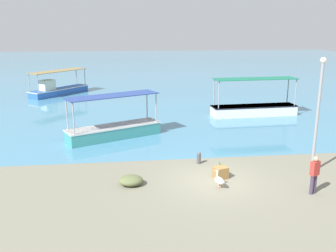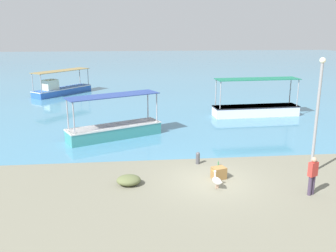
{
  "view_description": "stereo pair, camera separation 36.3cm",
  "coord_description": "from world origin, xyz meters",
  "px_view_note": "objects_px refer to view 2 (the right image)",
  "views": [
    {
      "loc": [
        -4.06,
        -15.81,
        6.97
      ],
      "look_at": [
        -1.48,
        5.77,
        1.13
      ],
      "focal_mm": 40.0,
      "sensor_mm": 36.0,
      "label": 1
    },
    {
      "loc": [
        -3.7,
        -15.85,
        6.97
      ],
      "look_at": [
        -1.48,
        5.77,
        1.13
      ],
      "focal_mm": 40.0,
      "sensor_mm": 36.0,
      "label": 2
    }
  ],
  "objects_px": {
    "fishing_boat_far_left": "(256,109)",
    "lamp_post": "(317,110)",
    "pelican": "(217,180)",
    "glass_bottle": "(218,164)",
    "fishing_boat_outer": "(114,129)",
    "fisherman_standing": "(312,175)",
    "fishing_boat_far_right": "(61,89)",
    "net_pile": "(129,180)",
    "cargo_crate": "(219,173)",
    "mooring_bollard": "(198,158)"
  },
  "relations": [
    {
      "from": "fisherman_standing",
      "to": "glass_bottle",
      "type": "bearing_deg",
      "value": 130.06
    },
    {
      "from": "fishing_boat_far_left",
      "to": "cargo_crate",
      "type": "bearing_deg",
      "value": -115.72
    },
    {
      "from": "fishing_boat_outer",
      "to": "fisherman_standing",
      "type": "height_order",
      "value": "fishing_boat_outer"
    },
    {
      "from": "fisherman_standing",
      "to": "lamp_post",
      "type": "bearing_deg",
      "value": 63.54
    },
    {
      "from": "lamp_post",
      "to": "glass_bottle",
      "type": "height_order",
      "value": "lamp_post"
    },
    {
      "from": "fisherman_standing",
      "to": "net_pile",
      "type": "relative_size",
      "value": 1.54
    },
    {
      "from": "fishing_boat_far_right",
      "to": "cargo_crate",
      "type": "height_order",
      "value": "fishing_boat_far_right"
    },
    {
      "from": "fishing_boat_far_left",
      "to": "mooring_bollard",
      "type": "xyz_separation_m",
      "value": [
        -6.51,
        -10.18,
        -0.25
      ]
    },
    {
      "from": "pelican",
      "to": "net_pile",
      "type": "relative_size",
      "value": 0.73
    },
    {
      "from": "pelican",
      "to": "fisherman_standing",
      "type": "relative_size",
      "value": 0.47
    },
    {
      "from": "lamp_post",
      "to": "glass_bottle",
      "type": "relative_size",
      "value": 20.71
    },
    {
      "from": "mooring_bollard",
      "to": "lamp_post",
      "type": "bearing_deg",
      "value": -18.78
    },
    {
      "from": "fishing_boat_far_right",
      "to": "glass_bottle",
      "type": "distance_m",
      "value": 24.82
    },
    {
      "from": "fishing_boat_far_right",
      "to": "net_pile",
      "type": "height_order",
      "value": "fishing_boat_far_right"
    },
    {
      "from": "pelican",
      "to": "glass_bottle",
      "type": "height_order",
      "value": "pelican"
    },
    {
      "from": "fishing_boat_far_left",
      "to": "fishing_boat_far_right",
      "type": "height_order",
      "value": "fishing_boat_far_left"
    },
    {
      "from": "fishing_boat_far_right",
      "to": "fisherman_standing",
      "type": "height_order",
      "value": "fishing_boat_far_right"
    },
    {
      "from": "fishing_boat_far_right",
      "to": "net_pile",
      "type": "bearing_deg",
      "value": -73.55
    },
    {
      "from": "fishing_boat_outer",
      "to": "net_pile",
      "type": "distance_m",
      "value": 7.59
    },
    {
      "from": "fishing_boat_far_left",
      "to": "pelican",
      "type": "xyz_separation_m",
      "value": [
        -6.23,
        -13.29,
        -0.21
      ]
    },
    {
      "from": "mooring_bollard",
      "to": "cargo_crate",
      "type": "distance_m",
      "value": 2.12
    },
    {
      "from": "fisherman_standing",
      "to": "glass_bottle",
      "type": "xyz_separation_m",
      "value": [
        -3.14,
        3.73,
        -0.8
      ]
    },
    {
      "from": "fishing_boat_outer",
      "to": "glass_bottle",
      "type": "relative_size",
      "value": 22.77
    },
    {
      "from": "pelican",
      "to": "net_pile",
      "type": "height_order",
      "value": "pelican"
    },
    {
      "from": "fishing_boat_outer",
      "to": "fisherman_standing",
      "type": "xyz_separation_m",
      "value": [
        8.61,
        -9.34,
        0.33
      ]
    },
    {
      "from": "mooring_bollard",
      "to": "net_pile",
      "type": "distance_m",
      "value": 4.28
    },
    {
      "from": "fisherman_standing",
      "to": "fishing_boat_far_left",
      "type": "bearing_deg",
      "value": 80.56
    },
    {
      "from": "fishing_boat_outer",
      "to": "pelican",
      "type": "relative_size",
      "value": 7.69
    },
    {
      "from": "fishing_boat_outer",
      "to": "glass_bottle",
      "type": "distance_m",
      "value": 7.85
    },
    {
      "from": "mooring_bollard",
      "to": "fishing_boat_far_right",
      "type": "bearing_deg",
      "value": 116.28
    },
    {
      "from": "glass_bottle",
      "to": "fishing_boat_far_right",
      "type": "bearing_deg",
      "value": 117.93
    },
    {
      "from": "fishing_boat_far_right",
      "to": "pelican",
      "type": "height_order",
      "value": "fishing_boat_far_right"
    },
    {
      "from": "mooring_bollard",
      "to": "fisherman_standing",
      "type": "xyz_separation_m",
      "value": [
        4.13,
        -4.13,
        0.57
      ]
    },
    {
      "from": "fishing_boat_outer",
      "to": "cargo_crate",
      "type": "bearing_deg",
      "value": -54.76
    },
    {
      "from": "fishing_boat_far_left",
      "to": "fishing_boat_outer",
      "type": "bearing_deg",
      "value": -155.67
    },
    {
      "from": "fisherman_standing",
      "to": "cargo_crate",
      "type": "relative_size",
      "value": 2.75
    },
    {
      "from": "mooring_bollard",
      "to": "glass_bottle",
      "type": "relative_size",
      "value": 2.36
    },
    {
      "from": "lamp_post",
      "to": "net_pile",
      "type": "xyz_separation_m",
      "value": [
        -8.88,
        -0.52,
        -2.93
      ]
    },
    {
      "from": "fishing_boat_far_left",
      "to": "fisherman_standing",
      "type": "height_order",
      "value": "fishing_boat_far_left"
    },
    {
      "from": "pelican",
      "to": "lamp_post",
      "type": "bearing_deg",
      "value": 14.65
    },
    {
      "from": "pelican",
      "to": "lamp_post",
      "type": "height_order",
      "value": "lamp_post"
    },
    {
      "from": "fishing_boat_far_right",
      "to": "glass_bottle",
      "type": "height_order",
      "value": "fishing_boat_far_right"
    },
    {
      "from": "pelican",
      "to": "fisherman_standing",
      "type": "xyz_separation_m",
      "value": [
        3.85,
        -1.02,
        0.53
      ]
    },
    {
      "from": "fishing_boat_far_right",
      "to": "fisherman_standing",
      "type": "bearing_deg",
      "value": -60.09
    },
    {
      "from": "fishing_boat_far_right",
      "to": "fisherman_standing",
      "type": "distance_m",
      "value": 29.6
    },
    {
      "from": "fisherman_standing",
      "to": "glass_bottle",
      "type": "relative_size",
      "value": 6.26
    },
    {
      "from": "pelican",
      "to": "cargo_crate",
      "type": "relative_size",
      "value": 1.3
    },
    {
      "from": "fishing_boat_far_right",
      "to": "fishing_boat_outer",
      "type": "xyz_separation_m",
      "value": [
        6.15,
        -16.32,
        -0.04
      ]
    },
    {
      "from": "fishing_boat_outer",
      "to": "pelican",
      "type": "distance_m",
      "value": 9.59
    },
    {
      "from": "fishing_boat_far_left",
      "to": "lamp_post",
      "type": "height_order",
      "value": "lamp_post"
    }
  ]
}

